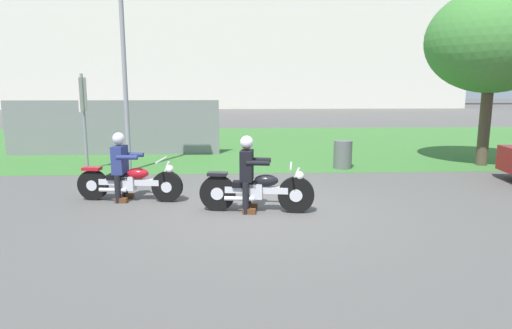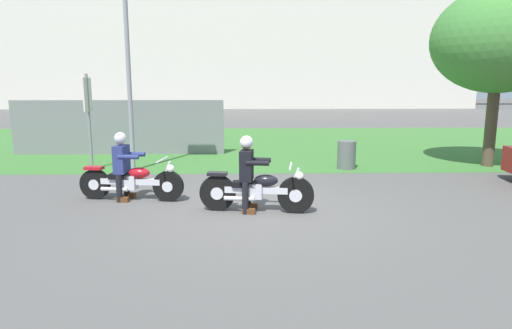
% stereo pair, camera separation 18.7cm
% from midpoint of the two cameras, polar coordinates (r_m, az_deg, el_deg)
% --- Properties ---
extents(ground, '(120.00, 120.00, 0.00)m').
position_cam_midpoint_polar(ground, '(8.28, 0.50, -6.07)').
color(ground, '#565451').
extents(grass_verge, '(60.00, 12.00, 0.01)m').
position_cam_midpoint_polar(grass_verge, '(17.61, -0.51, 2.74)').
color(grass_verge, '#3D7533').
rests_on(grass_verge, ground).
extents(stadium_facade, '(44.03, 8.00, 14.40)m').
position_cam_midpoint_polar(stadium_facade, '(45.60, -1.90, 16.48)').
color(stadium_facade, silver).
rests_on(stadium_facade, ground).
extents(motorcycle_lead, '(2.12, 0.66, 0.89)m').
position_cam_midpoint_polar(motorcycle_lead, '(8.19, 0.73, -3.34)').
color(motorcycle_lead, black).
rests_on(motorcycle_lead, ground).
extents(rider_lead, '(0.59, 0.51, 1.41)m').
position_cam_midpoint_polar(rider_lead, '(8.13, -0.44, -0.39)').
color(rider_lead, black).
rests_on(rider_lead, ground).
extents(motorcycle_follow, '(2.16, 0.66, 0.87)m').
position_cam_midpoint_polar(motorcycle_follow, '(9.33, -15.14, -2.13)').
color(motorcycle_follow, black).
rests_on(motorcycle_follow, ground).
extents(rider_follow, '(0.59, 0.51, 1.39)m').
position_cam_midpoint_polar(rider_follow, '(9.32, -16.22, 0.47)').
color(rider_follow, black).
rests_on(rider_follow, ground).
extents(tree_roadside, '(3.60, 3.60, 4.95)m').
position_cam_midpoint_polar(tree_roadside, '(14.32, 29.06, 13.73)').
color(tree_roadside, brown).
rests_on(tree_roadside, ground).
extents(streetlight_pole, '(0.96, 0.20, 5.00)m').
position_cam_midpoint_polar(streetlight_pole, '(12.38, -15.13, 13.92)').
color(streetlight_pole, gray).
rests_on(streetlight_pole, ground).
extents(trash_can, '(0.51, 0.51, 0.78)m').
position_cam_midpoint_polar(trash_can, '(12.61, 11.95, 1.23)').
color(trash_can, '#595E5B').
rests_on(trash_can, ground).
extents(sign_banner, '(0.08, 0.60, 2.60)m').
position_cam_midpoint_polar(sign_banner, '(12.93, -20.35, 6.98)').
color(sign_banner, gray).
rests_on(sign_banner, ground).
extents(fence_segment, '(7.00, 0.06, 1.80)m').
position_cam_midpoint_polar(fence_segment, '(15.45, -16.94, 4.56)').
color(fence_segment, slate).
rests_on(fence_segment, ground).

